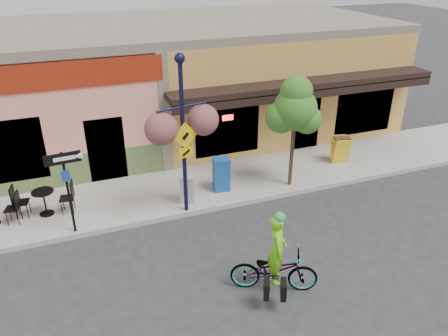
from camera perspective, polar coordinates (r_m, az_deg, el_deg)
name	(u,v)px	position (r m, az deg, el deg)	size (l,w,h in m)	color
ground	(231,218)	(12.86, 0.86, -6.51)	(90.00, 90.00, 0.00)	#2D2D30
sidewalk	(209,185)	(14.44, -2.03, -2.19)	(24.00, 3.00, 0.15)	#9E9B93
curb	(224,206)	(13.26, -0.01, -5.02)	(24.00, 0.12, 0.15)	#A8A59E
building	(165,79)	(18.59, -7.72, 11.48)	(18.20, 8.20, 4.50)	#F59279
bicycle	(274,270)	(10.23, 6.54, -13.11)	(0.69, 1.98, 1.04)	maroon
cyclist_rider	(277,258)	(10.04, 6.89, -11.59)	(0.62, 0.41, 1.70)	#69DD17
lamp_post	(183,138)	(11.95, -5.34, 3.95)	(1.47, 0.59, 4.60)	#101034
one_way_sign	(69,193)	(12.11, -19.63, -3.15)	(0.91, 0.20, 2.36)	black
cafe_set_right	(44,199)	(13.52, -22.45, -3.79)	(1.65, 0.82, 0.99)	black
newspaper_box_blue	(221,174)	(13.75, -0.35, -0.79)	(0.49, 0.44, 1.10)	#194B97
newspaper_box_grey	(188,189)	(13.18, -4.77, -2.74)	(0.41, 0.37, 0.88)	#ADADAD
street_tree	(293,132)	(13.70, 9.05, 4.63)	(1.43, 1.43, 3.65)	#3D7A26
sandwich_board	(342,152)	(15.98, 15.19, 2.05)	(0.58, 0.43, 0.97)	yellow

